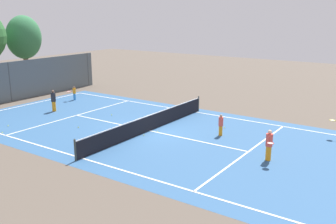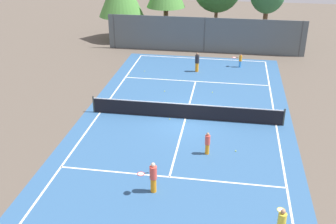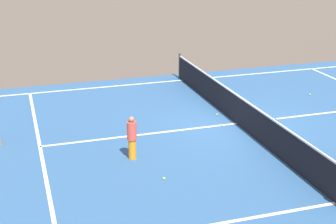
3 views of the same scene
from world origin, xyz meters
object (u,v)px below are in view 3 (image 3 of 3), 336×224
tennis_ball_3 (310,94)px  tennis_ball_5 (208,84)px  player_2 (132,137)px  tennis_ball_7 (324,68)px  tennis_ball_2 (164,178)px  tennis_ball_6 (217,114)px  tennis_ball_4 (222,125)px  ball_crate (270,124)px

tennis_ball_3 → tennis_ball_5: bearing=-127.8°
player_2 → tennis_ball_7: 12.99m
tennis_ball_2 → tennis_ball_6: bearing=142.0°
tennis_ball_4 → tennis_ball_7: bearing=125.6°
tennis_ball_4 → player_2: bearing=-65.1°
tennis_ball_5 → tennis_ball_6: bearing=-17.1°
player_2 → tennis_ball_6: bearing=125.2°
tennis_ball_5 → tennis_ball_7: bearing=97.4°
player_2 → tennis_ball_2: (1.50, 0.47, -0.61)m
player_2 → tennis_ball_4: player_2 is taller
player_2 → tennis_ball_5: player_2 is taller
tennis_ball_6 → tennis_ball_4: bearing=-14.0°
tennis_ball_3 → tennis_ball_6: bearing=-76.5°
ball_crate → tennis_ball_4: bearing=-119.8°
ball_crate → tennis_ball_2: bearing=-61.8°
tennis_ball_2 → tennis_ball_3: (-5.13, 7.56, 0.00)m
player_2 → tennis_ball_7: (-6.97, 10.94, -0.61)m
tennis_ball_4 → ball_crate: bearing=60.2°
tennis_ball_6 → tennis_ball_7: bearing=121.1°
tennis_ball_3 → tennis_ball_6: 4.50m
tennis_ball_4 → tennis_ball_6: size_ratio=1.00×
tennis_ball_4 → tennis_ball_5: (-4.59, 1.35, 0.00)m
ball_crate → tennis_ball_5: ball_crate is taller
tennis_ball_3 → player_2: bearing=-65.7°
tennis_ball_2 → tennis_ball_6: same height
tennis_ball_2 → player_2: bearing=-162.6°
tennis_ball_3 → tennis_ball_7: (-3.35, 2.91, 0.00)m
tennis_ball_5 → tennis_ball_6: same height
ball_crate → tennis_ball_7: bearing=135.0°
ball_crate → tennis_ball_2: ball_crate is taller
ball_crate → tennis_ball_7: (-6.17, 6.18, -0.15)m
tennis_ball_2 → tennis_ball_5: size_ratio=1.00×
ball_crate → player_2: bearing=-80.4°
tennis_ball_5 → tennis_ball_4: bearing=-16.4°
player_2 → tennis_ball_7: player_2 is taller
player_2 → tennis_ball_4: 3.81m
tennis_ball_7 → tennis_ball_2: bearing=-51.0°
ball_crate → tennis_ball_6: size_ratio=6.45×
ball_crate → tennis_ball_2: 4.87m
ball_crate → tennis_ball_3: ball_crate is taller
player_2 → tennis_ball_5: bearing=142.4°
ball_crate → tennis_ball_7: 8.73m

